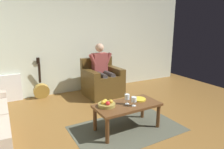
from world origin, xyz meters
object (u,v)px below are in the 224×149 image
Objects in this scene: armchair at (102,82)px; wine_glass_far at (127,97)px; person_seated at (103,68)px; fruit_bowl at (107,104)px; coffee_table at (127,108)px; decorative_dish at (139,99)px; guitar at (41,90)px; wine_glass_near at (134,100)px.

armchair is 1.73m from wine_glass_far.
fruit_bowl is at bearing 63.22° from person_seated.
wine_glass_far reaches higher than fruit_bowl.
coffee_table is 0.30m from decorative_dish.
armchair reaches higher than wine_glass_far.
guitar reaches higher than coffee_table.
armchair is 1.83m from wine_glass_near.
wine_glass_near is 0.30m from decorative_dish.
coffee_table is 2.36m from guitar.
decorative_dish is (-1.30, 2.05, 0.23)m from guitar.
armchair is at bearing 162.11° from guitar.
armchair is 1.72m from coffee_table.
wine_glass_far is at bearing -75.94° from coffee_table.
wine_glass_far reaches higher than decorative_dish.
coffee_table is at bearing 74.64° from person_seated.
fruit_bowl is at bearing -0.26° from decorative_dish.
person_seated is 1.80m from wine_glass_near.
wine_glass_far is at bearing 115.69° from guitar.
wine_glass_near is 0.54× the size of fruit_bowl.
coffee_table is at bearing -62.79° from wine_glass_near.
guitar reaches higher than fruit_bowl.
guitar is 2.44m from decorative_dish.
coffee_table is 7.33× the size of wine_glass_near.
person_seated is (-0.00, 0.03, 0.34)m from armchair.
wine_glass_near is 0.13m from wine_glass_far.
wine_glass_near is 0.43m from fruit_bowl.
guitar is at bearing -22.83° from person_seated.
wine_glass_near is (0.28, 1.77, -0.14)m from person_seated.
fruit_bowl is at bearing -11.58° from wine_glass_far.
armchair is 0.94× the size of guitar.
guitar is at bearing -71.46° from fruit_bowl.
fruit_bowl is 0.61m from decorative_dish.
decorative_dish is (-0.22, -0.18, -0.09)m from wine_glass_near.
fruit_bowl reaches higher than coffee_table.
decorative_dish is at bearing -166.84° from wine_glass_far.
decorative_dish is at bearing 179.74° from fruit_bowl.
person_seated is at bearing -92.12° from decorative_dish.
guitar reaches higher than armchair.
person_seated is at bearing -101.51° from wine_glass_far.
person_seated is 8.50× the size of wine_glass_near.
armchair is 1.62m from decorative_dish.
wine_glass_near is 0.88× the size of wine_glass_far.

